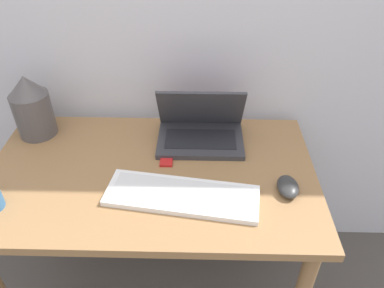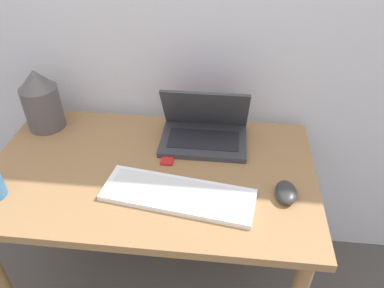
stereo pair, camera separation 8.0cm
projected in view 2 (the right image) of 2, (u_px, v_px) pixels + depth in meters
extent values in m
cube|color=olive|center=(151.00, 172.00, 1.28)|extent=(1.11, 0.65, 0.03)
cylinder|color=olive|center=(63.00, 185.00, 1.76)|extent=(0.05, 0.05, 0.70)
cylinder|color=olive|center=(278.00, 201.00, 1.67)|extent=(0.05, 0.05, 0.70)
cube|color=#333338|center=(204.00, 140.00, 1.38)|extent=(0.31, 0.22, 0.02)
cube|color=black|center=(203.00, 139.00, 1.37)|extent=(0.26, 0.12, 0.00)
cube|color=#333338|center=(205.00, 109.00, 1.36)|extent=(0.31, 0.11, 0.20)
cube|color=black|center=(206.00, 106.00, 1.37)|extent=(0.28, 0.09, 0.16)
cube|color=white|center=(178.00, 195.00, 1.16)|extent=(0.49, 0.22, 0.02)
cube|color=silver|center=(178.00, 193.00, 1.15)|extent=(0.45, 0.18, 0.00)
ellipsoid|color=#2D2D2D|center=(286.00, 192.00, 1.16)|extent=(0.07, 0.10, 0.04)
cylinder|color=#514C4C|center=(43.00, 108.00, 1.43)|extent=(0.14, 0.14, 0.17)
cone|color=#514C4C|center=(35.00, 79.00, 1.35)|extent=(0.13, 0.13, 0.07)
cube|color=red|center=(167.00, 160.00, 1.30)|extent=(0.04, 0.06, 0.01)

